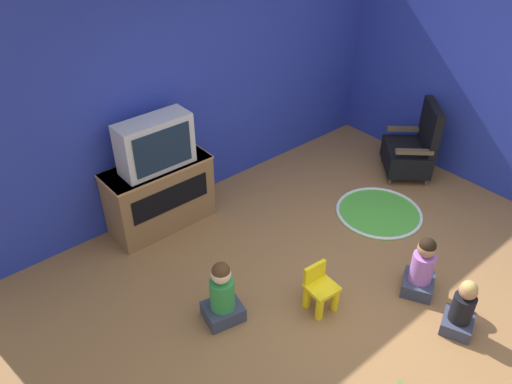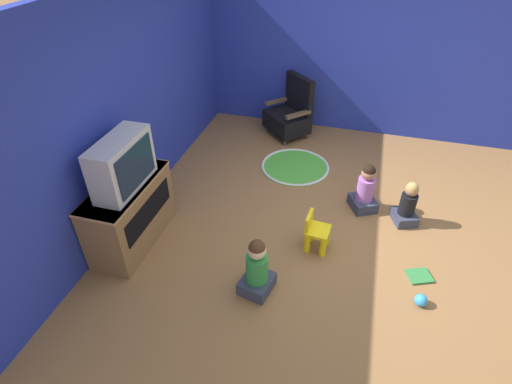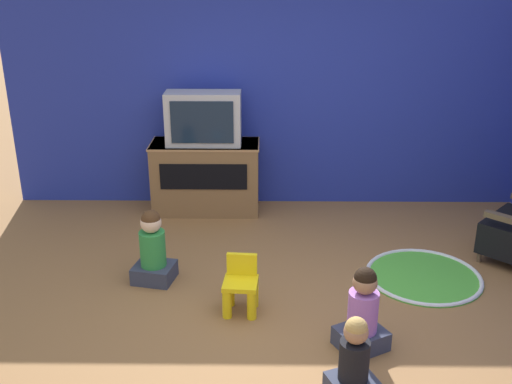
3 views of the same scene
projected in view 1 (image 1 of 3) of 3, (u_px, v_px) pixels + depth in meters
The scene contains 10 objects.
ground_plane at pixel (369, 298), 4.70m from camera, with size 30.00×30.00×0.00m, color olive.
wall_back at pixel (191, 92), 5.48m from camera, with size 5.65×0.12×2.54m.
tv_cabinet at pixel (160, 194), 5.41m from camera, with size 1.15×0.49×0.76m.
television at pixel (155, 144), 5.01m from camera, with size 0.77×0.31×0.55m.
black_armchair at pixel (412, 149), 6.28m from camera, with size 0.83×0.84×0.96m.
yellow_kid_chair at pixel (320, 291), 4.51m from camera, with size 0.28×0.27×0.45m.
play_mat at pixel (379, 212), 5.78m from camera, with size 0.99×0.99×0.04m.
child_watching_left at pixel (422, 269), 4.63m from camera, with size 0.42×0.40×0.63m.
child_watching_center at pixel (462, 309), 4.27m from camera, with size 0.36×0.34×0.57m.
child_watching_right at pixel (222, 295), 4.35m from camera, with size 0.38×0.35×0.65m.
Camera 1 is at (-2.93, -1.82, 3.51)m, focal length 35.00 mm.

